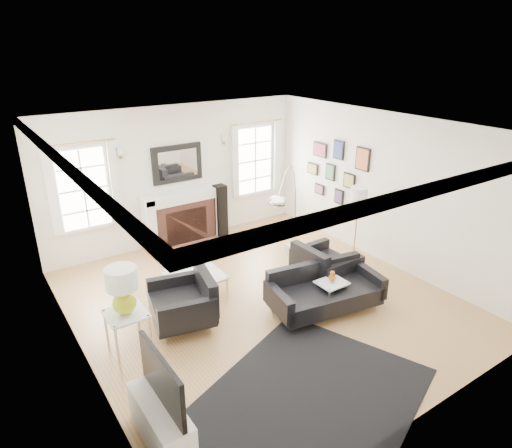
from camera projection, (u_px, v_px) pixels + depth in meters
floor at (262, 301)px, 7.40m from camera, size 6.00×6.00×0.00m
back_wall at (177, 175)px, 9.17m from camera, size 5.50×0.04×2.80m
front_wall at (433, 313)px, 4.57m from camera, size 5.50×0.04×2.80m
left_wall at (73, 269)px, 5.44m from camera, size 0.04×6.00×2.80m
right_wall at (386, 190)px, 8.30m from camera, size 0.04×6.00×2.80m
ceiling at (263, 128)px, 6.34m from camera, size 5.50×6.00×0.02m
crown_molding at (263, 132)px, 6.36m from camera, size 5.50×6.00×0.12m
fireplace at (184, 218)px, 9.33m from camera, size 1.70×0.69×1.11m
mantel_mirror at (177, 164)px, 9.04m from camera, size 1.05×0.07×0.75m
window_left at (83, 189)px, 8.15m from camera, size 1.24×0.15×1.62m
window_right at (255, 160)px, 10.07m from camera, size 1.24×0.15×1.62m
gallery_wall at (336, 167)px, 9.22m from camera, size 0.04×1.73×1.29m
tv_unit at (161, 417)px, 4.70m from camera, size 0.35×1.00×1.09m
area_rug at (312, 397)px, 5.41m from camera, size 3.26×3.01×0.01m
sofa at (323, 291)px, 7.08m from camera, size 1.87×1.08×0.57m
armchair_left at (186, 303)px, 6.67m from camera, size 1.04×1.12×0.65m
armchair_right at (323, 267)px, 7.72m from camera, size 0.89×0.98×0.65m
coffee_table at (195, 276)px, 7.46m from camera, size 0.86×0.86×0.38m
side_table_left at (127, 320)px, 6.07m from camera, size 0.53×0.53×0.58m
nesting_table at (331, 288)px, 7.02m from camera, size 0.45×0.37×0.49m
gourd_lamp at (122, 288)px, 5.89m from camera, size 0.42×0.42×0.67m
orange_vase at (332, 277)px, 6.95m from camera, size 0.11×0.11×0.17m
arc_floor_lamp at (287, 215)px, 7.92m from camera, size 1.45×1.34×2.05m
stick_floor_lamp at (359, 198)px, 8.15m from camera, size 0.30×0.30×1.51m
speaker_tower at (220, 211)px, 9.61m from camera, size 0.24×0.24×1.14m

